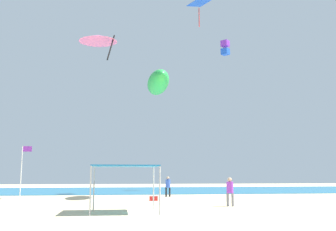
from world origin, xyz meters
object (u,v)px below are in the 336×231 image
cooler_box (154,198)px  kite_delta_pink (98,38)px  person_leftmost (230,189)px  kite_diamond_blue (199,4)px  person_near_tent (168,185)px  kite_inflatable_green (158,83)px  canopy_tent (125,168)px  kite_box_purple (225,48)px  banner_flag (23,169)px

cooler_box → kite_delta_pink: bearing=137.7°
person_leftmost → kite_diamond_blue: kite_diamond_blue is taller
kite_diamond_blue → person_near_tent: bearing=117.2°
person_near_tent → cooler_box: size_ratio=2.90×
kite_delta_pink → kite_diamond_blue: (10.01, 5.78, 6.33)m
person_leftmost → kite_delta_pink: bearing=164.0°
cooler_box → kite_inflatable_green: (0.75, 4.18, 9.38)m
canopy_tent → kite_delta_pink: (-2.11, 11.98, 10.98)m
kite_diamond_blue → cooler_box: bearing=125.0°
kite_inflatable_green → cooler_box: bearing=-10.0°
canopy_tent → person_near_tent: 13.28m
kite_diamond_blue → kite_box_purple: size_ratio=1.51×
kite_diamond_blue → person_leftmost: bearing=148.6°
kite_diamond_blue → kite_box_purple: bearing=-57.9°
person_near_tent → person_leftmost: bearing=-67.8°
canopy_tent → kite_inflatable_green: bearing=76.2°
banner_flag → kite_delta_pink: (4.23, 5.63, 10.96)m
person_near_tent → person_leftmost: person_near_tent is taller
person_near_tent → kite_diamond_blue: bearing=61.4°
canopy_tent → kite_inflatable_green: 14.57m
person_near_tent → kite_inflatable_green: kite_inflatable_green is taller
person_near_tent → banner_flag: 12.08m
canopy_tent → kite_delta_pink: 16.38m
person_near_tent → cooler_box: person_near_tent is taller
canopy_tent → cooler_box: size_ratio=5.64×
banner_flag → kite_diamond_blue: 25.14m
banner_flag → cooler_box: banner_flag is taller
canopy_tent → kite_box_purple: 32.60m
person_leftmost → banner_flag: banner_flag is taller
kite_delta_pink → kite_box_purple: 20.82m
kite_box_purple → kite_inflatable_green: bearing=98.2°
canopy_tent → kite_delta_pink: bearing=100.0°
banner_flag → kite_inflatable_green: bearing=32.1°
person_leftmost → cooler_box: bearing=158.6°
person_leftmost → kite_diamond_blue: (1.73, 15.12, 18.51)m
person_leftmost → banner_flag: 13.11m
person_near_tent → kite_inflatable_green: (-0.91, -0.44, 8.58)m
kite_box_purple → person_near_tent: bearing=99.9°
canopy_tent → banner_flag: banner_flag is taller
kite_inflatable_green → kite_box_purple: size_ratio=3.15×
kite_diamond_blue → kite_inflatable_green: (-4.91, -5.57, -9.92)m
person_leftmost → kite_inflatable_green: size_ratio=0.28×
banner_flag → kite_diamond_blue: size_ratio=1.28×
person_leftmost → kite_box_purple: size_ratio=0.88×
person_leftmost → canopy_tent: bearing=-124.4°
banner_flag → kite_box_purple: size_ratio=1.93×
banner_flag → kite_inflatable_green: kite_inflatable_green is taller
banner_flag → cooler_box: bearing=11.0°
kite_inflatable_green → kite_box_purple: bearing=143.5°
person_leftmost → kite_inflatable_green: 13.23m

